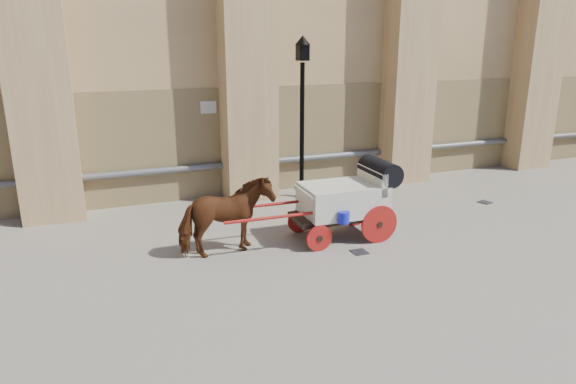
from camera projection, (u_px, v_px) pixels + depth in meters
name	position (u px, v px, depth m)	size (l,w,h in m)	color
ground	(341.00, 235.00, 11.51)	(90.00, 90.00, 0.00)	#71695C
horse	(226.00, 217.00, 10.27)	(0.86, 1.88, 1.59)	#5C2D15
carriage	(348.00, 197.00, 11.20)	(3.92, 1.40, 1.70)	black
street_lamp	(302.00, 114.00, 13.74)	(0.41, 0.41, 4.34)	black
drain_grate_near	(359.00, 252.00, 10.57)	(0.32, 0.32, 0.01)	black
drain_grate_far	(485.00, 202.00, 13.85)	(0.32, 0.32, 0.01)	black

